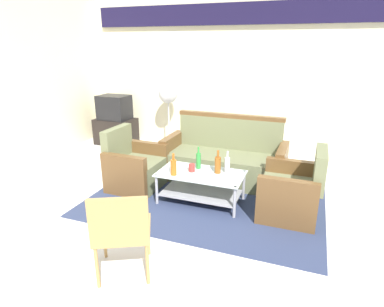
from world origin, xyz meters
The scene contains 16 objects.
ground_plane centered at (0.00, 0.00, 0.00)m, with size 14.00×14.00×0.00m, color silver.
wall_back centered at (0.00, 3.05, 1.48)m, with size 6.52×0.19×2.80m.
rug centered at (0.07, 0.78, 0.01)m, with size 3.00×2.20×0.01m, color #2D3856.
couch centered at (0.11, 1.49, 0.32)m, with size 1.81×0.76×0.96m.
armchair_left centered at (-1.02, 0.79, 0.29)m, with size 0.72×0.78×0.85m.
armchair_right centered at (1.15, 0.72, 0.29)m, with size 0.70×0.76×0.85m.
coffee_table centered at (0.02, 0.66, 0.27)m, with size 1.10×0.60×0.40m.
bottle_orange centered at (-0.28, 0.48, 0.52)m, with size 0.07×0.07×0.28m.
bottle_clear centered at (0.33, 0.79, 0.52)m, with size 0.07×0.07×0.29m.
bottle_green centered at (-0.06, 0.80, 0.52)m, with size 0.06×0.06×0.30m.
bottle_brown centered at (0.22, 0.74, 0.53)m, with size 0.08×0.08×0.30m.
cup centered at (-0.11, 0.67, 0.46)m, with size 0.08×0.08×0.10m, color red.
tv_stand centered at (-2.48, 2.55, 0.26)m, with size 0.80×0.50×0.52m, color black.
television centered at (-2.48, 2.55, 0.76)m, with size 0.62×0.47×0.48m.
pedestal_fan centered at (-1.30, 2.60, 1.01)m, with size 0.36×0.36×1.27m.
wicker_chair centered at (-0.14, -0.95, 0.49)m, with size 0.64×0.64×0.84m.
Camera 1 is at (1.26, -3.00, 1.99)m, focal length 30.42 mm.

